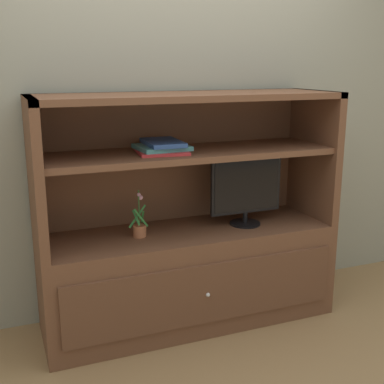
# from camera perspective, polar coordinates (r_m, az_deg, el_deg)

# --- Properties ---
(ground_plane) EXTENTS (8.00, 8.00, 0.00)m
(ground_plane) POSITION_cam_1_polar(r_m,az_deg,el_deg) (2.98, 2.61, -17.58)
(ground_plane) COLOR #99754C
(painted_rear_wall) EXTENTS (6.00, 0.10, 2.80)m
(painted_rear_wall) POSITION_cam_1_polar(r_m,az_deg,el_deg) (3.23, -2.67, 11.21)
(painted_rear_wall) COLOR gray
(painted_rear_wall) RESTS_ON ground_plane
(media_console) EXTENTS (1.79, 0.58, 1.42)m
(media_console) POSITION_cam_1_polar(r_m,az_deg,el_deg) (3.11, -0.38, -6.78)
(media_console) COLOR brown
(media_console) RESTS_ON ground_plane
(tv_monitor) EXTENTS (0.47, 0.19, 0.44)m
(tv_monitor) POSITION_cam_1_polar(r_m,az_deg,el_deg) (3.12, 6.17, 0.41)
(tv_monitor) COLOR black
(tv_monitor) RESTS_ON media_console
(potted_plant) EXTENTS (0.12, 0.10, 0.28)m
(potted_plant) POSITION_cam_1_polar(r_m,az_deg,el_deg) (2.95, -5.99, -4.03)
(potted_plant) COLOR #B26642
(potted_plant) RESTS_ON media_console
(magazine_stack) EXTENTS (0.31, 0.34, 0.07)m
(magazine_stack) POSITION_cam_1_polar(r_m,az_deg,el_deg) (2.88, -3.44, 5.15)
(magazine_stack) COLOR red
(magazine_stack) RESTS_ON media_console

